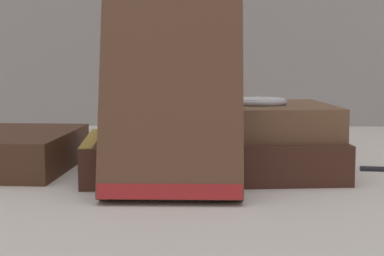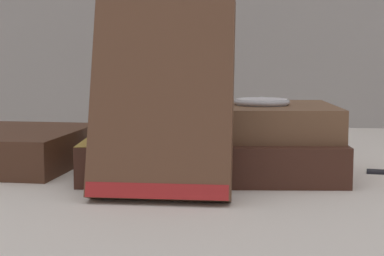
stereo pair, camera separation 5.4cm
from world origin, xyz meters
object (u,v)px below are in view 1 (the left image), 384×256
(book_leaning_front, at_px, (171,103))
(pocket_watch, at_px, (259,101))
(book_flat_bottom, at_px, (205,156))
(book_flat_top, at_px, (212,120))

(book_leaning_front, relative_size, pocket_watch, 2.88)
(book_flat_bottom, bearing_deg, book_leaning_front, -109.77)
(book_flat_bottom, distance_m, book_flat_top, 0.04)
(book_flat_top, distance_m, pocket_watch, 0.05)
(book_flat_bottom, xyz_separation_m, book_flat_top, (0.01, 0.01, 0.03))
(book_flat_top, bearing_deg, pocket_watch, -4.24)
(book_flat_bottom, distance_m, book_leaning_front, 0.12)
(pocket_watch, bearing_deg, book_flat_bottom, -169.71)
(book_flat_top, xyz_separation_m, pocket_watch, (0.05, 0.00, 0.02))
(book_leaning_front, distance_m, pocket_watch, 0.14)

